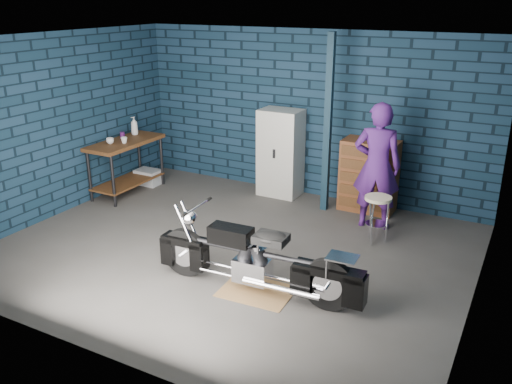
% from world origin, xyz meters
% --- Properties ---
extents(ground, '(6.00, 6.00, 0.00)m').
position_xyz_m(ground, '(0.00, 0.00, 0.00)').
color(ground, '#444240').
rests_on(ground, ground).
extents(room_walls, '(6.02, 5.01, 2.71)m').
position_xyz_m(room_walls, '(0.00, 0.55, 1.90)').
color(room_walls, '#102535').
rests_on(room_walls, ground).
extents(support_post, '(0.10, 0.10, 2.70)m').
position_xyz_m(support_post, '(0.55, 1.95, 1.35)').
color(support_post, '#102634').
rests_on(support_post, ground).
extents(workbench, '(0.60, 1.40, 0.91)m').
position_xyz_m(workbench, '(-2.68, 1.09, 0.46)').
color(workbench, '#5A321B').
rests_on(workbench, ground).
extents(drip_mat, '(0.84, 0.65, 0.01)m').
position_xyz_m(drip_mat, '(0.80, -0.79, 0.00)').
color(drip_mat, brown).
rests_on(drip_mat, ground).
extents(motorcycle, '(2.14, 0.68, 0.93)m').
position_xyz_m(motorcycle, '(0.80, -0.79, 0.47)').
color(motorcycle, black).
rests_on(motorcycle, ground).
extents(person, '(0.74, 0.55, 1.83)m').
position_xyz_m(person, '(1.42, 1.67, 0.91)').
color(person, '#4F1F74').
rests_on(person, ground).
extents(storage_bin, '(0.43, 0.30, 0.27)m').
position_xyz_m(storage_bin, '(-2.66, 1.59, 0.13)').
color(storage_bin, '#94979C').
rests_on(storage_bin, ground).
extents(locker, '(0.68, 0.48, 1.45)m').
position_xyz_m(locker, '(-0.36, 2.23, 0.72)').
color(locker, beige).
rests_on(locker, ground).
extents(tool_chest, '(0.84, 0.47, 1.12)m').
position_xyz_m(tool_chest, '(1.15, 2.23, 0.56)').
color(tool_chest, brown).
rests_on(tool_chest, ground).
extents(shop_stool, '(0.43, 0.43, 0.66)m').
position_xyz_m(shop_stool, '(1.61, 1.15, 0.33)').
color(shop_stool, beige).
rests_on(shop_stool, ground).
extents(cup_a, '(0.15, 0.15, 0.10)m').
position_xyz_m(cup_a, '(-2.76, 0.83, 0.96)').
color(cup_a, beige).
rests_on(cup_a, workbench).
extents(cup_b, '(0.14, 0.14, 0.10)m').
position_xyz_m(cup_b, '(-2.58, 0.97, 0.96)').
color(cup_b, beige).
rests_on(cup_b, workbench).
extents(mug_purple, '(0.10, 0.10, 0.11)m').
position_xyz_m(mug_purple, '(-2.82, 1.20, 0.96)').
color(mug_purple, '#531965').
rests_on(mug_purple, workbench).
extents(bottle, '(0.14, 0.14, 0.31)m').
position_xyz_m(bottle, '(-2.81, 1.50, 1.07)').
color(bottle, '#94979C').
rests_on(bottle, workbench).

